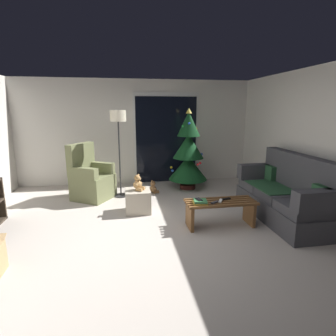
{
  "coord_description": "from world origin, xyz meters",
  "views": [
    {
      "loc": [
        -0.31,
        -3.61,
        1.82
      ],
      "look_at": [
        0.4,
        0.7,
        0.85
      ],
      "focal_mm": 28.8,
      "sensor_mm": 36.0,
      "label": 1
    }
  ],
  "objects": [
    {
      "name": "remote_graphite",
      "position": [
        1.03,
        0.1,
        0.43
      ],
      "size": [
        0.15,
        0.12,
        0.02
      ],
      "primitive_type": "cube",
      "rotation": [
        0.0,
        0.0,
        5.29
      ],
      "color": "#333338",
      "rests_on": "coffee_table"
    },
    {
      "name": "ottoman",
      "position": [
        -0.1,
        0.99,
        0.2
      ],
      "size": [
        0.44,
        0.44,
        0.4
      ],
      "primitive_type": "cube",
      "color": "#B2A893",
      "rests_on": "ground"
    },
    {
      "name": "wall_back",
      "position": [
        0.0,
        3.06,
        1.25
      ],
      "size": [
        5.72,
        0.12,
        2.5
      ],
      "primitive_type": "cube",
      "color": "silver",
      "rests_on": "ground"
    },
    {
      "name": "patio_door_frame",
      "position": [
        0.73,
        2.99,
        1.1
      ],
      "size": [
        1.6,
        0.02,
        2.2
      ],
      "primitive_type": "cube",
      "color": "silver",
      "rests_on": "ground"
    },
    {
      "name": "book_stack",
      "position": [
        0.79,
        0.11,
        0.44
      ],
      "size": [
        0.23,
        0.21,
        0.06
      ],
      "color": "#B79333",
      "rests_on": "coffee_table"
    },
    {
      "name": "coffee_table",
      "position": [
        1.14,
        0.18,
        0.27
      ],
      "size": [
        1.1,
        0.4,
        0.41
      ],
      "color": "brown",
      "rests_on": "ground"
    },
    {
      "name": "patio_door_glass",
      "position": [
        0.73,
        2.97,
        1.05
      ],
      "size": [
        1.5,
        0.02,
        2.1
      ],
      "primitive_type": "cube",
      "color": "black",
      "rests_on": "ground"
    },
    {
      "name": "remote_white",
      "position": [
        1.13,
        0.15,
        0.43
      ],
      "size": [
        0.11,
        0.16,
        0.02
      ],
      "primitive_type": "cube",
      "rotation": [
        0.0,
        0.0,
        5.77
      ],
      "color": "silver",
      "rests_on": "coffee_table"
    },
    {
      "name": "teddy_bear_honey",
      "position": [
        -0.09,
        0.98,
        0.53
      ],
      "size": [
        0.22,
        0.21,
        0.29
      ],
      "color": "tan",
      "rests_on": "ottoman"
    },
    {
      "name": "couch",
      "position": [
        2.32,
        0.29,
        0.4
      ],
      "size": [
        0.78,
        1.94,
        1.08
      ],
      "color": "#3D3D42",
      "rests_on": "ground"
    },
    {
      "name": "floor_lamp",
      "position": [
        -0.41,
        1.94,
        1.51
      ],
      "size": [
        0.32,
        0.32,
        1.78
      ],
      "color": "#2D2D30",
      "rests_on": "ground"
    },
    {
      "name": "teddy_bear_chestnut_by_tree",
      "position": [
        0.29,
        2.03,
        0.12
      ],
      "size": [
        0.21,
        0.21,
        0.29
      ],
      "color": "brown",
      "rests_on": "ground"
    },
    {
      "name": "remote_black",
      "position": [
        1.24,
        0.22,
        0.43
      ],
      "size": [
        0.16,
        0.08,
        0.02
      ],
      "primitive_type": "cube",
      "rotation": [
        0.0,
        0.0,
        4.99
      ],
      "color": "black",
      "rests_on": "coffee_table"
    },
    {
      "name": "ground_plane",
      "position": [
        0.0,
        0.0,
        0.0
      ],
      "size": [
        7.0,
        7.0,
        0.0
      ],
      "primitive_type": "plane",
      "color": "#BCB2A8"
    },
    {
      "name": "wall_right",
      "position": [
        2.86,
        0.0,
        1.25
      ],
      "size": [
        0.12,
        6.0,
        2.5
      ],
      "primitive_type": "cube",
      "color": "silver",
      "rests_on": "ground"
    },
    {
      "name": "christmas_tree",
      "position": [
        1.12,
        2.26,
        0.82
      ],
      "size": [
        0.88,
        0.88,
        1.83
      ],
      "color": "#4C1E19",
      "rests_on": "ground"
    },
    {
      "name": "cell_phone",
      "position": [
        0.78,
        0.12,
        0.48
      ],
      "size": [
        0.09,
        0.15,
        0.01
      ],
      "primitive_type": "cube",
      "rotation": [
        0.0,
        0.0,
        0.18
      ],
      "color": "black",
      "rests_on": "book_stack"
    },
    {
      "name": "armchair",
      "position": [
        -1.0,
        1.9,
        0.4
      ],
      "size": [
        0.94,
        0.94,
        1.13
      ],
      "color": "olive",
      "rests_on": "ground"
    }
  ]
}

